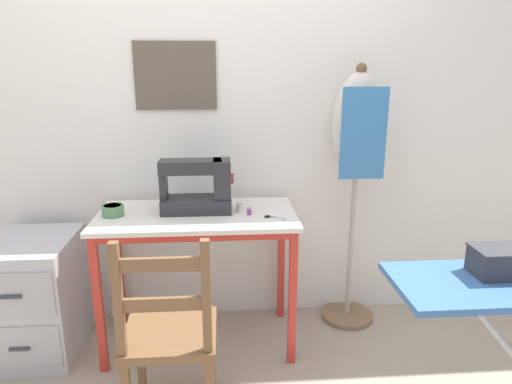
% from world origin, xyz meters
% --- Properties ---
extents(ground_plane, '(14.00, 14.00, 0.00)m').
position_xyz_m(ground_plane, '(0.00, 0.00, 0.00)').
color(ground_plane, tan).
extents(wall_back, '(10.00, 0.07, 2.55)m').
position_xyz_m(wall_back, '(-0.00, 0.61, 1.28)').
color(wall_back, silver).
rests_on(wall_back, ground_plane).
extents(sewing_table, '(1.07, 0.55, 0.78)m').
position_xyz_m(sewing_table, '(0.00, 0.26, 0.67)').
color(sewing_table, silver).
rests_on(sewing_table, ground_plane).
extents(sewing_machine, '(0.39, 0.17, 0.31)m').
position_xyz_m(sewing_machine, '(0.02, 0.31, 0.91)').
color(sewing_machine, '#28282D').
rests_on(sewing_machine, sewing_table).
extents(fabric_bowl, '(0.12, 0.12, 0.06)m').
position_xyz_m(fabric_bowl, '(-0.44, 0.27, 0.81)').
color(fabric_bowl, '#56895B').
rests_on(fabric_bowl, sewing_table).
extents(scissors, '(0.12, 0.08, 0.01)m').
position_xyz_m(scissors, '(0.40, 0.17, 0.78)').
color(scissors, silver).
rests_on(scissors, sewing_table).
extents(thread_spool_near_machine, '(0.04, 0.04, 0.04)m').
position_xyz_m(thread_spool_near_machine, '(0.23, 0.29, 0.80)').
color(thread_spool_near_machine, silver).
rests_on(thread_spool_near_machine, sewing_table).
extents(thread_spool_mid_table, '(0.03, 0.03, 0.04)m').
position_xyz_m(thread_spool_mid_table, '(0.28, 0.23, 0.80)').
color(thread_spool_mid_table, purple).
rests_on(thread_spool_mid_table, sewing_table).
extents(wooden_chair, '(0.40, 0.38, 0.92)m').
position_xyz_m(wooden_chair, '(-0.10, -0.33, 0.43)').
color(wooden_chair, brown).
rests_on(wooden_chair, ground_plane).
extents(filing_cabinet, '(0.43, 0.54, 0.66)m').
position_xyz_m(filing_cabinet, '(-0.88, 0.26, 0.33)').
color(filing_cabinet, '#B7B7BC').
rests_on(filing_cabinet, ground_plane).
extents(dress_form, '(0.32, 0.32, 1.56)m').
position_xyz_m(dress_form, '(0.91, 0.45, 1.12)').
color(dress_form, '#846647').
rests_on(dress_form, ground_plane).
extents(storage_box, '(0.18, 0.14, 0.10)m').
position_xyz_m(storage_box, '(1.13, -0.63, 0.87)').
color(storage_box, '#333338').
rests_on(storage_box, ironing_board).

